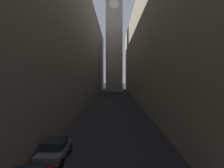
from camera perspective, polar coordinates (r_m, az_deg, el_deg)
name	(u,v)px	position (r m, az deg, el deg)	size (l,w,h in m)	color
ground_plane	(114,103)	(46.00, 0.52, -5.63)	(264.00, 264.00, 0.00)	black
building_block_left	(65,50)	(49.48, -13.50, 9.73)	(12.66, 108.00, 25.61)	#60594F
building_block_right	(163,49)	(49.43, 14.73, 9.77)	(12.89, 108.00, 25.68)	gray
clock_tower	(114,16)	(86.13, 0.63, 19.14)	(7.51, 7.51, 60.22)	#9E9384
parked_car_left_third	(55,149)	(16.30, -16.40, -17.72)	(2.01, 3.99, 1.48)	#4C4C51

